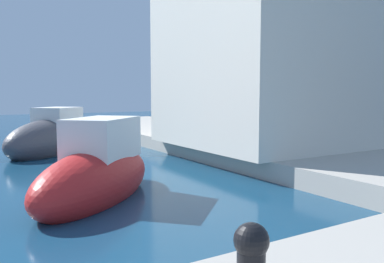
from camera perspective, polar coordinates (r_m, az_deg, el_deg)
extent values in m
cube|color=#ADA89E|center=(15.06, 9.37, -2.07)|extent=(6.00, 32.00, 0.50)
ellipsoid|color=#3F3F47|center=(15.74, -19.42, -1.24)|extent=(4.70, 4.52, 1.65)
cube|color=white|center=(15.97, -18.73, 1.98)|extent=(1.99, 1.97, 0.74)
ellipsoid|color=#B21E1E|center=(8.66, -13.64, -6.88)|extent=(4.04, 4.03, 1.37)
cube|color=white|center=(8.82, -12.76, -0.98)|extent=(2.01, 2.01, 0.90)
cube|color=silver|center=(14.30, 12.23, 12.21)|extent=(6.81, 6.03, 6.83)
sphere|color=black|center=(3.42, 8.52, -15.22)|extent=(0.30, 0.30, 0.30)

